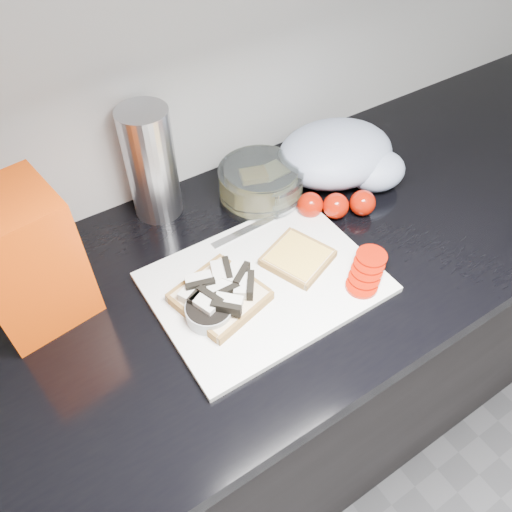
{
  "coord_description": "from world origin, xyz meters",
  "views": [
    {
      "loc": [
        -0.4,
        0.67,
        1.61
      ],
      "look_at": [
        -0.07,
        1.18,
        0.95
      ],
      "focal_mm": 35.0,
      "sensor_mm": 36.0,
      "label": 1
    }
  ],
  "objects_px": {
    "cutting_board": "(265,282)",
    "steel_canister": "(151,164)",
    "glass_bowl": "(261,184)",
    "bread_bag": "(24,261)"
  },
  "relations": [
    {
      "from": "cutting_board",
      "to": "steel_canister",
      "type": "bearing_deg",
      "value": 104.03
    },
    {
      "from": "glass_bowl",
      "to": "steel_canister",
      "type": "xyz_separation_m",
      "value": [
        -0.2,
        0.08,
        0.08
      ]
    },
    {
      "from": "bread_bag",
      "to": "cutting_board",
      "type": "bearing_deg",
      "value": -33.31
    },
    {
      "from": "glass_bowl",
      "to": "steel_canister",
      "type": "height_order",
      "value": "steel_canister"
    },
    {
      "from": "steel_canister",
      "to": "glass_bowl",
      "type": "bearing_deg",
      "value": -22.83
    },
    {
      "from": "cutting_board",
      "to": "glass_bowl",
      "type": "distance_m",
      "value": 0.25
    },
    {
      "from": "cutting_board",
      "to": "bread_bag",
      "type": "relative_size",
      "value": 1.65
    },
    {
      "from": "glass_bowl",
      "to": "bread_bag",
      "type": "bearing_deg",
      "value": -175.05
    },
    {
      "from": "cutting_board",
      "to": "glass_bowl",
      "type": "bearing_deg",
      "value": 58.51
    },
    {
      "from": "glass_bowl",
      "to": "bread_bag",
      "type": "height_order",
      "value": "bread_bag"
    }
  ]
}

